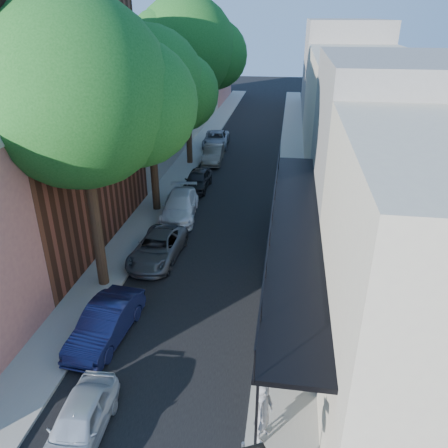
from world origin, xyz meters
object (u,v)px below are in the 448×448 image
(parked_car_c, at_px, (158,248))
(parked_car_d, at_px, (180,206))
(oak_near, at_px, (93,97))
(oak_mid, at_px, (156,87))
(parked_car_a, at_px, (79,423))
(pedestrian, at_px, (264,411))
(oak_far, at_px, (193,50))
(parked_car_e, at_px, (198,180))
(parked_car_g, at_px, (216,139))
(parked_car_f, at_px, (213,154))
(parked_car_b, at_px, (106,323))

(parked_car_c, bearing_deg, parked_car_d, 93.83)
(oak_near, height_order, oak_mid, oak_near)
(parked_car_a, height_order, pedestrian, pedestrian)
(oak_mid, xyz_separation_m, parked_car_d, (1.19, -0.88, -6.39))
(oak_far, relative_size, parked_car_d, 2.58)
(parked_car_d, height_order, pedestrian, pedestrian)
(oak_near, height_order, parked_car_d, oak_near)
(parked_car_e, xyz_separation_m, parked_car_g, (-0.49, 10.38, 0.00))
(parked_car_a, bearing_deg, pedestrian, 5.56)
(oak_far, height_order, parked_car_d, oak_far)
(pedestrian, bearing_deg, oak_mid, 39.06)
(oak_near, xyz_separation_m, parked_car_d, (1.14, 7.09, -7.21))
(oak_near, height_order, parked_car_c, oak_near)
(parked_car_a, height_order, parked_car_f, parked_car_f)
(parked_car_c, distance_m, parked_car_e, 9.35)
(oak_near, distance_m, pedestrian, 11.82)
(parked_car_g, bearing_deg, oak_near, -95.64)
(parked_car_b, relative_size, parked_car_d, 0.86)
(oak_mid, height_order, parked_car_b, oak_mid)
(oak_mid, distance_m, parked_car_a, 16.91)
(parked_car_c, bearing_deg, oak_near, -117.31)
(oak_mid, height_order, parked_car_d, oak_mid)
(oak_far, xyz_separation_m, parked_car_a, (1.89, -24.54, -7.68))
(pedestrian, bearing_deg, parked_car_c, 45.75)
(parked_car_b, bearing_deg, parked_car_c, 92.73)
(parked_car_b, height_order, parked_car_g, parked_car_b)
(parked_car_c, distance_m, parked_car_g, 19.73)
(parked_car_b, height_order, pedestrian, pedestrian)
(oak_mid, bearing_deg, parked_car_f, 81.75)
(parked_car_a, relative_size, parked_car_b, 0.86)
(parked_car_b, xyz_separation_m, parked_car_c, (0.24, 5.68, -0.05))
(oak_far, distance_m, parked_car_g, 9.11)
(parked_car_e, bearing_deg, parked_car_c, -89.63)
(parked_car_c, height_order, parked_car_e, parked_car_e)
(pedestrian, bearing_deg, parked_car_e, 31.01)
(parked_car_b, relative_size, pedestrian, 2.06)
(parked_car_d, bearing_deg, parked_car_a, -93.42)
(oak_near, xyz_separation_m, pedestrian, (6.83, -6.85, -6.80))
(oak_far, relative_size, parked_car_f, 2.98)
(oak_far, bearing_deg, parked_car_b, -87.19)
(oak_near, height_order, parked_car_e, oak_near)
(parked_car_a, bearing_deg, oak_mid, 94.82)
(parked_car_b, bearing_deg, parked_car_a, -72.52)
(oak_far, xyz_separation_m, parked_car_c, (1.25, -14.80, -7.66))
(oak_far, bearing_deg, parked_car_g, 81.28)
(oak_mid, distance_m, parked_car_e, 7.47)
(parked_car_b, height_order, parked_car_e, parked_car_b)
(parked_car_b, relative_size, parked_car_e, 1.06)
(oak_near, bearing_deg, oak_mid, 90.37)
(parked_car_d, relative_size, parked_car_e, 1.24)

